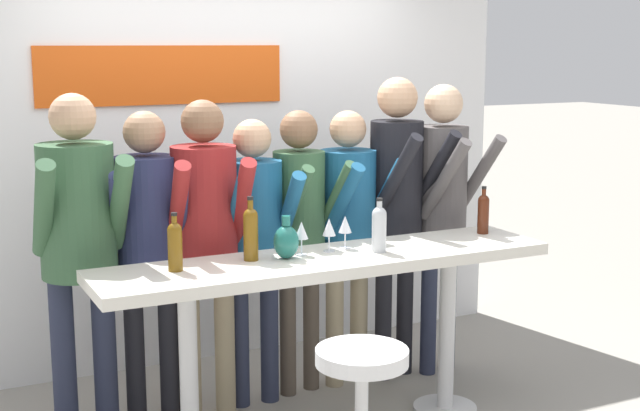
% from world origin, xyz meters
% --- Properties ---
extents(back_wall, '(4.03, 0.12, 2.74)m').
position_xyz_m(back_wall, '(-0.00, 1.47, 1.37)').
color(back_wall, white).
rests_on(back_wall, ground_plane).
extents(tasting_table, '(2.43, 0.55, 0.98)m').
position_xyz_m(tasting_table, '(0.00, 0.00, 0.82)').
color(tasting_table, silver).
rests_on(tasting_table, ground_plane).
extents(bar_stool, '(0.43, 0.43, 0.74)m').
position_xyz_m(bar_stool, '(-0.19, -0.72, 0.50)').
color(bar_stool, silver).
rests_on(bar_stool, ground_plane).
extents(person_far_left, '(0.47, 0.58, 1.81)m').
position_xyz_m(person_far_left, '(-1.14, 0.57, 1.12)').
color(person_far_left, '#23283D').
rests_on(person_far_left, ground_plane).
extents(person_left, '(0.46, 0.58, 1.71)m').
position_xyz_m(person_left, '(-0.77, 0.60, 1.07)').
color(person_left, black).
rests_on(person_left, ground_plane).
extents(person_center_left, '(0.47, 0.58, 1.76)m').
position_xyz_m(person_center_left, '(-0.47, 0.53, 1.10)').
color(person_center_left, gray).
rests_on(person_center_left, ground_plane).
extents(person_center, '(0.40, 0.51, 1.65)m').
position_xyz_m(person_center, '(-0.18, 0.56, 1.03)').
color(person_center, '#23283D').
rests_on(person_center, ground_plane).
extents(person_center_right, '(0.41, 0.53, 1.68)m').
position_xyz_m(person_center_right, '(0.13, 0.61, 1.06)').
color(person_center_right, '#473D33').
rests_on(person_center_right, ground_plane).
extents(person_right, '(0.46, 0.56, 1.67)m').
position_xyz_m(person_right, '(0.45, 0.62, 1.04)').
color(person_right, gray).
rests_on(person_right, ground_plane).
extents(person_far_right, '(0.45, 0.59, 1.86)m').
position_xyz_m(person_far_right, '(0.77, 0.58, 1.18)').
color(person_far_right, black).
rests_on(person_far_right, ground_plane).
extents(person_rightmost, '(0.44, 0.58, 1.81)m').
position_xyz_m(person_rightmost, '(1.06, 0.54, 1.15)').
color(person_rightmost, '#23283D').
rests_on(person_rightmost, ground_plane).
extents(wine_bottle_0, '(0.08, 0.08, 0.29)m').
position_xyz_m(wine_bottle_0, '(0.29, -0.03, 1.11)').
color(wine_bottle_0, '#B7BCC1').
rests_on(wine_bottle_0, tasting_table).
extents(wine_bottle_1, '(0.07, 0.07, 0.32)m').
position_xyz_m(wine_bottle_1, '(-0.38, 0.09, 1.13)').
color(wine_bottle_1, brown).
rests_on(wine_bottle_1, tasting_table).
extents(wine_bottle_2, '(0.07, 0.07, 0.27)m').
position_xyz_m(wine_bottle_2, '(1.05, 0.10, 1.11)').
color(wine_bottle_2, '#4C1E0F').
rests_on(wine_bottle_2, tasting_table).
extents(wine_bottle_3, '(0.07, 0.07, 0.28)m').
position_xyz_m(wine_bottle_3, '(-0.79, 0.05, 1.11)').
color(wine_bottle_3, brown).
rests_on(wine_bottle_3, tasting_table).
extents(wine_glass_0, '(0.07, 0.07, 0.18)m').
position_xyz_m(wine_glass_0, '(-0.11, 0.07, 1.11)').
color(wine_glass_0, silver).
rests_on(wine_glass_0, tasting_table).
extents(wine_glass_1, '(0.07, 0.07, 0.18)m').
position_xyz_m(wine_glass_1, '(0.05, 0.08, 1.11)').
color(wine_glass_1, silver).
rests_on(wine_glass_1, tasting_table).
extents(wine_glass_2, '(0.07, 0.07, 0.18)m').
position_xyz_m(wine_glass_2, '(0.16, 0.11, 1.11)').
color(wine_glass_2, silver).
rests_on(wine_glass_2, tasting_table).
extents(decorative_vase, '(0.13, 0.13, 0.22)m').
position_xyz_m(decorative_vase, '(-0.21, 0.05, 1.07)').
color(decorative_vase, '#1E665B').
rests_on(decorative_vase, tasting_table).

